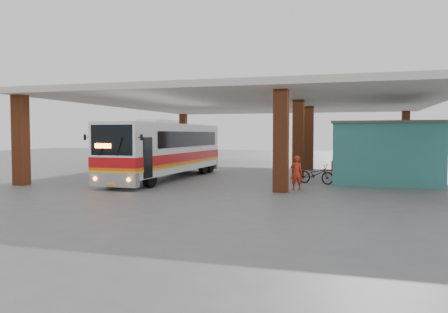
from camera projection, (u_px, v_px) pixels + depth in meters
The scene contains 8 objects.
ground at pixel (232, 182), 22.33m from camera, with size 90.00×90.00×0.00m, color #515154.
brick_columns at pixel (276, 139), 26.60m from camera, with size 20.10×21.60×4.35m.
canopy_roof at pixel (266, 103), 28.18m from camera, with size 21.00×23.00×0.30m, color beige.
shop_building at pixel (383, 151), 23.94m from camera, with size 5.20×8.20×3.11m.
coach_bus at pixel (166, 150), 23.92m from camera, with size 2.53×11.12×3.22m.
motorcycle at pixel (316, 174), 21.64m from camera, with size 0.65×1.87×0.98m, color black.
pedestrian at pixel (296, 173), 19.29m from camera, with size 0.55×0.36×1.52m, color red.
red_chair at pixel (331, 168), 26.84m from camera, with size 0.56×0.56×0.85m.
Camera 1 is at (5.97, -21.42, 2.47)m, focal length 35.00 mm.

